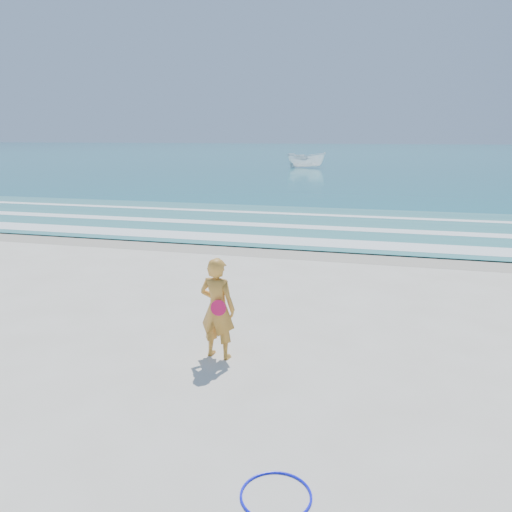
# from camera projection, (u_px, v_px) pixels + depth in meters

# --- Properties ---
(ground) EXTENTS (400.00, 400.00, 0.00)m
(ground) POSITION_uv_depth(u_px,v_px,m) (159.00, 366.00, 8.39)
(ground) COLOR silver
(ground) RESTS_ON ground
(wet_sand) EXTENTS (400.00, 2.40, 0.00)m
(wet_sand) POSITION_uv_depth(u_px,v_px,m) (275.00, 250.00, 16.85)
(wet_sand) COLOR #B2A893
(wet_sand) RESTS_ON ground
(ocean) EXTENTS (400.00, 190.00, 0.04)m
(ocean) POSITION_uv_depth(u_px,v_px,m) (371.00, 152.00, 107.08)
(ocean) COLOR #19727F
(ocean) RESTS_ON ground
(shallow) EXTENTS (400.00, 10.00, 0.01)m
(shallow) POSITION_uv_depth(u_px,v_px,m) (300.00, 223.00, 21.54)
(shallow) COLOR #59B7AD
(shallow) RESTS_ON ocean
(foam_near) EXTENTS (400.00, 1.40, 0.01)m
(foam_near) POSITION_uv_depth(u_px,v_px,m) (283.00, 240.00, 18.06)
(foam_near) COLOR white
(foam_near) RESTS_ON shallow
(foam_mid) EXTENTS (400.00, 0.90, 0.01)m
(foam_mid) POSITION_uv_depth(u_px,v_px,m) (297.00, 226.00, 20.79)
(foam_mid) COLOR white
(foam_mid) RESTS_ON shallow
(foam_far) EXTENTS (400.00, 0.60, 0.01)m
(foam_far) POSITION_uv_depth(u_px,v_px,m) (309.00, 214.00, 23.89)
(foam_far) COLOR white
(foam_far) RESTS_ON shallow
(hoop) EXTENTS (1.02, 1.02, 0.03)m
(hoop) POSITION_uv_depth(u_px,v_px,m) (276.00, 495.00, 5.36)
(hoop) COLOR #0E13FF
(hoop) RESTS_ON ground
(boat) EXTENTS (4.74, 2.31, 1.76)m
(boat) POSITION_uv_depth(u_px,v_px,m) (306.00, 160.00, 57.09)
(boat) COLOR white
(boat) RESTS_ON ocean
(woman) EXTENTS (0.72, 0.54, 1.79)m
(woman) POSITION_uv_depth(u_px,v_px,m) (218.00, 308.00, 8.54)
(woman) COLOR orange
(woman) RESTS_ON ground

